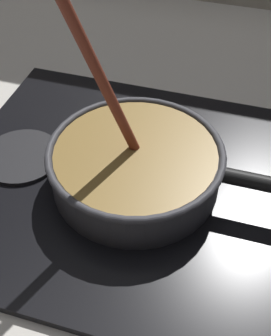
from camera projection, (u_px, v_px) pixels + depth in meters
The scene contains 5 objects.
ground at pixel (29, 246), 0.64m from camera, with size 2.40×1.60×0.04m, color beige.
hob_plate at pixel (135, 185), 0.69m from camera, with size 0.56×0.48×0.01m, color black.
burner_ring at pixel (135, 181), 0.68m from camera, with size 0.18×0.18×0.01m, color #592D0C.
spare_burner at pixel (21, 156), 0.72m from camera, with size 0.12×0.12×0.01m, color #262628.
cooking_pan at pixel (137, 165), 0.66m from camera, with size 0.40×0.25×0.32m.
Camera 1 is at (0.25, -0.32, 0.51)m, focal length 49.55 mm.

